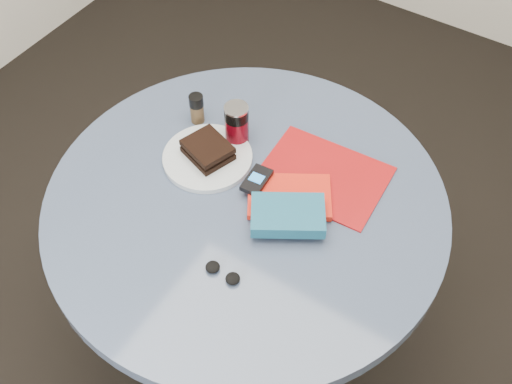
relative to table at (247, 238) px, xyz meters
The scene contains 11 objects.
ground 0.59m from the table, ahead, with size 4.00×4.00×0.00m, color black.
table is the anchor object (origin of this frame).
plate 0.24m from the table, 159.69° to the left, with size 0.23×0.23×0.01m, color silver.
sandwich 0.26m from the table, 158.66° to the left, with size 0.14×0.13×0.04m.
soda_can 0.30m from the table, 129.68° to the left, with size 0.06×0.06×0.12m.
pepper_grinder 0.37m from the table, 148.47° to the left, with size 0.04×0.04×0.09m.
magazine 0.27m from the table, 53.75° to the left, with size 0.31×0.23×0.01m, color maroon.
red_book 0.21m from the table, 32.05° to the left, with size 0.20×0.13×0.02m, color red.
novel 0.24m from the table, ahead, with size 0.17×0.11×0.03m, color navy.
mp3_player 0.20m from the table, 87.68° to the left, with size 0.06×0.09×0.02m.
headphones 0.28m from the table, 70.20° to the right, with size 0.09×0.03×0.02m.
Camera 1 is at (0.55, -0.81, 1.99)m, focal length 45.00 mm.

